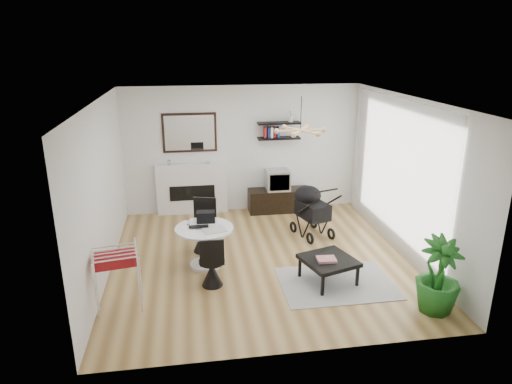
{
  "coord_description": "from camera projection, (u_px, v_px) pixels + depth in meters",
  "views": [
    {
      "loc": [
        -1.16,
        -6.95,
        3.55
      ],
      "look_at": [
        -0.03,
        0.4,
        1.08
      ],
      "focal_mm": 32.0,
      "sensor_mm": 36.0,
      "label": 1
    }
  ],
  "objects": [
    {
      "name": "wall_back",
      "position": [
        242.0,
        150.0,
        9.73
      ],
      "size": [
        5.0,
        0.0,
        5.0
      ],
      "primitive_type": "plane",
      "rotation": [
        1.57,
        0.0,
        0.0
      ],
      "color": "white",
      "rests_on": "floor"
    },
    {
      "name": "potted_plant",
      "position": [
        438.0,
        276.0,
        6.16
      ],
      "size": [
        0.67,
        0.67,
        1.07
      ],
      "primitive_type": "imported",
      "rotation": [
        0.0,
        0.0,
        0.13
      ],
      "color": "#1D621C",
      "rests_on": "floor"
    },
    {
      "name": "rug",
      "position": [
        336.0,
        283.0,
        7.02
      ],
      "size": [
        1.72,
        1.24,
        0.01
      ],
      "primitive_type": "cube",
      "color": "#B0B0B0",
      "rests_on": "floor"
    },
    {
      "name": "newspaper",
      "position": [
        214.0,
        230.0,
        7.26
      ],
      "size": [
        0.42,
        0.37,
        0.01
      ],
      "primitive_type": "cube",
      "rotation": [
        0.0,
        0.0,
        0.2
      ],
      "color": "silver",
      "rests_on": "dining_table"
    },
    {
      "name": "drinking_glass",
      "position": [
        188.0,
        222.0,
        7.46
      ],
      "size": [
        0.05,
        0.05,
        0.09
      ],
      "primitive_type": "cylinder",
      "color": "white",
      "rests_on": "dining_table"
    },
    {
      "name": "chair_far",
      "position": [
        204.0,
        235.0,
        8.05
      ],
      "size": [
        0.48,
        0.49,
        0.94
      ],
      "rotation": [
        0.0,
        0.0,
        -0.27
      ],
      "color": "black",
      "rests_on": "floor"
    },
    {
      "name": "chair_near",
      "position": [
        212.0,
        270.0,
        6.88
      ],
      "size": [
        0.39,
        0.39,
        0.83
      ],
      "rotation": [
        0.0,
        0.0,
        3.13
      ],
      "color": "black",
      "rests_on": "floor"
    },
    {
      "name": "drying_rack",
      "position": [
        118.0,
        280.0,
        6.16
      ],
      "size": [
        0.7,
        0.66,
        0.91
      ],
      "rotation": [
        0.0,
        0.0,
        0.18
      ],
      "color": "white",
      "rests_on": "floor"
    },
    {
      "name": "fireplace",
      "position": [
        192.0,
        183.0,
        9.71
      ],
      "size": [
        1.5,
        0.17,
        2.16
      ],
      "color": "white",
      "rests_on": "floor"
    },
    {
      "name": "tv_console",
      "position": [
        279.0,
        200.0,
        9.96
      ],
      "size": [
        1.32,
        0.46,
        0.49
      ],
      "primitive_type": "cube",
      "color": "black",
      "rests_on": "floor"
    },
    {
      "name": "sheer_curtain",
      "position": [
        396.0,
        174.0,
        7.92
      ],
      "size": [
        0.04,
        3.6,
        2.6
      ],
      "primitive_type": "cube",
      "color": "white",
      "rests_on": "wall_right"
    },
    {
      "name": "pendant_lamp",
      "position": [
        301.0,
        130.0,
        7.51
      ],
      "size": [
        0.9,
        0.9,
        0.1
      ],
      "primitive_type": null,
      "color": "tan",
      "rests_on": "ceiling"
    },
    {
      "name": "laptop",
      "position": [
        199.0,
        228.0,
        7.3
      ],
      "size": [
        0.32,
        0.2,
        0.02
      ],
      "primitive_type": "imported",
      "rotation": [
        0.0,
        0.0,
        -0.0
      ],
      "color": "black",
      "rests_on": "dining_table"
    },
    {
      "name": "black_bag",
      "position": [
        206.0,
        217.0,
        7.55
      ],
      "size": [
        0.31,
        0.2,
        0.18
      ],
      "primitive_type": "cube",
      "rotation": [
        0.0,
        0.0,
        -0.06
      ],
      "color": "black",
      "rests_on": "dining_table"
    },
    {
      "name": "stroller",
      "position": [
        311.0,
        212.0,
        8.68
      ],
      "size": [
        0.75,
        0.95,
        1.05
      ],
      "rotation": [
        0.0,
        0.0,
        0.31
      ],
      "color": "black",
      "rests_on": "floor"
    },
    {
      "name": "magazines",
      "position": [
        326.0,
        259.0,
        6.89
      ],
      "size": [
        0.29,
        0.24,
        0.04
      ],
      "primitive_type": "cube",
      "rotation": [
        0.0,
        0.0,
        -0.06
      ],
      "color": "#BE2F3B",
      "rests_on": "coffee_table"
    },
    {
      "name": "shelf_lower",
      "position": [
        279.0,
        138.0,
        9.64
      ],
      "size": [
        0.9,
        0.25,
        0.04
      ],
      "primitive_type": "cube",
      "color": "black",
      "rests_on": "wall_back"
    },
    {
      "name": "ceiling",
      "position": [
        262.0,
        100.0,
        6.96
      ],
      "size": [
        5.0,
        5.0,
        0.0
      ],
      "primitive_type": "plane",
      "color": "white",
      "rests_on": "wall_back"
    },
    {
      "name": "floor",
      "position": [
        261.0,
        259.0,
        7.81
      ],
      "size": [
        5.0,
        5.0,
        0.0
      ],
      "primitive_type": "plane",
      "color": "olive",
      "rests_on": "ground"
    },
    {
      "name": "wall_left",
      "position": [
        102.0,
        191.0,
        7.02
      ],
      "size": [
        0.0,
        5.0,
        5.0
      ],
      "primitive_type": "plane",
      "rotation": [
        1.57,
        0.0,
        1.57
      ],
      "color": "white",
      "rests_on": "floor"
    },
    {
      "name": "shelf_upper",
      "position": [
        279.0,
        123.0,
        9.54
      ],
      "size": [
        0.9,
        0.25,
        0.04
      ],
      "primitive_type": "cube",
      "color": "black",
      "rests_on": "wall_back"
    },
    {
      "name": "coffee_table",
      "position": [
        329.0,
        261.0,
        6.98
      ],
      "size": [
        0.93,
        0.93,
        0.38
      ],
      "rotation": [
        0.0,
        0.0,
        0.31
      ],
      "color": "black",
      "rests_on": "rug"
    },
    {
      "name": "wall_right",
      "position": [
        406.0,
        177.0,
        7.74
      ],
      "size": [
        0.0,
        5.0,
        5.0
      ],
      "primitive_type": "plane",
      "rotation": [
        1.57,
        0.0,
        -1.57
      ],
      "color": "white",
      "rests_on": "floor"
    },
    {
      "name": "crt_tv",
      "position": [
        278.0,
        180.0,
        9.8
      ],
      "size": [
        0.5,
        0.44,
        0.44
      ],
      "color": "#B2B1B4",
      "rests_on": "tv_console"
    },
    {
      "name": "dining_table",
      "position": [
        205.0,
        241.0,
        7.43
      ],
      "size": [
        0.95,
        0.95,
        0.69
      ],
      "color": "white",
      "rests_on": "floor"
    }
  ]
}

